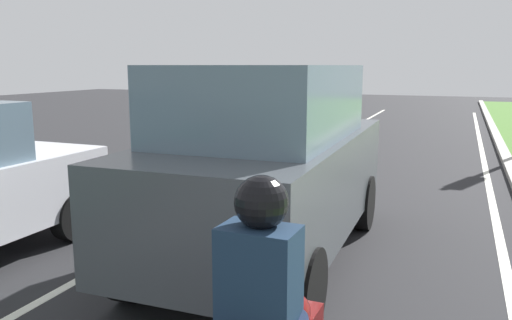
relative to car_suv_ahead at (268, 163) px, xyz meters
The scene contains 6 objects.
ground_plane 5.88m from the car_suv_ahead, 99.73° to the left, with size 60.00×60.00×0.00m, color #262628.
lane_line_center 6.04m from the car_suv_ahead, 106.42° to the left, with size 0.12×32.00×0.01m, color silver.
lane_line_right_edge 6.37m from the car_suv_ahead, 65.21° to the left, with size 0.12×32.00×0.01m, color silver.
car_suv_ahead is the anchor object (origin of this frame).
car_hatchback_far 5.99m from the car_suv_ahead, 121.87° to the left, with size 1.83×3.75×1.78m.
rider_person 3.33m from the car_suv_ahead, 70.08° to the right, with size 0.51×0.41×1.16m.
Camera 1 is at (3.01, 2.86, 2.28)m, focal length 36.00 mm.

